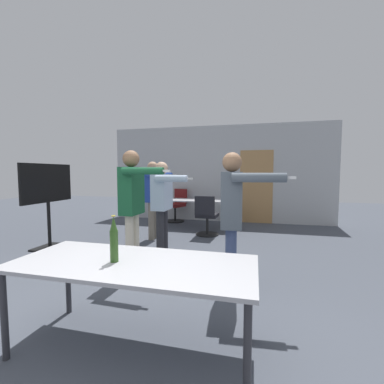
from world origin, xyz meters
TOP-DOWN VIEW (x-y plane):
  - ground_plane at (0.00, 0.00)m, footprint 24.00×24.00m
  - back_wall at (0.03, 5.98)m, footprint 6.44×0.12m
  - conference_table_near at (0.14, 0.30)m, footprint 1.92×0.80m
  - conference_table_far at (-0.36, 4.92)m, footprint 2.07×0.68m
  - tv_screen at (-2.67, 2.47)m, footprint 0.44×1.17m
  - person_near_casual at (-0.60, 1.77)m, footprint 0.77×0.58m
  - person_center_tall at (0.82, 1.44)m, footprint 0.78×0.60m
  - person_left_plaid at (-0.49, 2.69)m, footprint 0.74×0.66m
  - person_far_watching at (-1.03, 3.59)m, footprint 0.75×0.66m
  - office_chair_far_left at (0.02, 4.12)m, footprint 0.52×0.56m
  - office_chair_near_pushed at (-1.14, 5.61)m, footprint 0.61×0.65m
  - beer_bottle at (-0.00, 0.27)m, footprint 0.06×0.06m

SIDE VIEW (x-z plane):
  - ground_plane at x=0.00m, z-range 0.00..0.00m
  - office_chair_far_left at x=0.02m, z-range -0.03..0.88m
  - office_chair_near_pushed at x=-1.14m, z-range -0.03..0.92m
  - conference_table_far at x=-0.36m, z-range 0.30..1.02m
  - conference_table_near at x=0.14m, z-range 0.30..1.02m
  - beer_bottle at x=0.00m, z-range 0.71..1.08m
  - person_left_plaid at x=-0.49m, z-range 0.16..1.77m
  - tv_screen at x=-2.67m, z-range 0.20..1.79m
  - person_center_tall at x=0.82m, z-range 0.17..1.83m
  - person_far_watching at x=-1.03m, z-range 0.17..1.83m
  - person_near_casual at x=-0.60m, z-range 0.20..1.93m
  - back_wall at x=0.03m, z-range -0.01..2.77m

